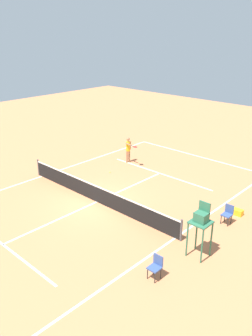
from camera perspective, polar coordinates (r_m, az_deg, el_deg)
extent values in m
plane|color=#D37A4C|center=(19.09, -4.80, -5.54)|extent=(60.00, 60.00, 0.00)
cube|color=white|center=(26.33, 11.64, 1.93)|extent=(10.40, 0.10, 0.01)
cube|color=white|center=(16.10, 8.04, -11.30)|extent=(0.10, 20.19, 0.01)
cube|color=white|center=(22.88, -13.62, -1.32)|extent=(0.10, 20.19, 0.01)
cube|color=white|center=(22.80, 5.55, -0.86)|extent=(7.80, 0.10, 0.01)
cube|color=white|center=(16.43, -19.55, -11.73)|extent=(7.80, 0.10, 0.01)
cube|color=white|center=(19.08, -4.80, -5.53)|extent=(0.10, 11.10, 0.01)
cylinder|color=#4C4C51|center=(15.67, 9.04, -10.05)|extent=(0.10, 0.10, 1.07)
cylinder|color=#4C4C51|center=(22.92, -14.16, 0.11)|extent=(0.10, 0.10, 1.07)
cube|color=black|center=(18.88, -4.84, -4.31)|extent=(11.00, 0.03, 0.91)
cube|color=white|center=(18.68, -4.89, -3.00)|extent=(11.00, 0.04, 0.06)
cylinder|color=#9E704C|center=(24.51, 0.53, 1.94)|extent=(0.12, 0.12, 0.85)
cylinder|color=#9E704C|center=(24.40, 0.16, 1.84)|extent=(0.12, 0.12, 0.85)
cylinder|color=yellow|center=(24.21, 0.35, 3.57)|extent=(0.28, 0.28, 0.66)
sphere|color=#9E704C|center=(24.05, 0.35, 4.75)|extent=(0.24, 0.24, 0.24)
cylinder|color=#9E704C|center=(24.31, 0.69, 3.74)|extent=(0.09, 0.09, 0.59)
cylinder|color=#9E704C|center=(23.80, 0.43, 3.90)|extent=(0.60, 0.19, 0.09)
cylinder|color=black|center=(23.48, 1.07, 3.64)|extent=(0.26, 0.08, 0.04)
ellipsoid|color=red|center=(23.27, 1.51, 3.47)|extent=(0.36, 0.33, 0.04)
sphere|color=#CCE033|center=(22.77, -2.65, -0.72)|extent=(0.07, 0.07, 0.07)
cylinder|color=#2D6B4C|center=(14.35, 12.35, -12.45)|extent=(0.07, 0.07, 1.55)
cylinder|color=#2D6B4C|center=(14.65, 9.98, -11.49)|extent=(0.07, 0.07, 1.55)
cylinder|color=#2D6B4C|center=(14.87, 13.79, -11.26)|extent=(0.07, 0.07, 1.55)
cylinder|color=#2D6B4C|center=(15.16, 11.47, -10.37)|extent=(0.07, 0.07, 1.55)
cube|color=#2D6B4C|center=(14.34, 12.15, -8.68)|extent=(0.80, 0.80, 0.06)
cube|color=#2D6B4C|center=(14.22, 12.22, -7.88)|extent=(0.50, 0.44, 0.40)
cube|color=#2D6B4C|center=(14.21, 12.76, -6.35)|extent=(0.50, 0.06, 0.50)
cylinder|color=#262626|center=(13.45, 4.75, -17.54)|extent=(0.04, 0.04, 0.45)
cylinder|color=#262626|center=(13.61, 3.54, -16.92)|extent=(0.04, 0.04, 0.45)
cylinder|color=#262626|center=(13.67, 5.71, -16.83)|extent=(0.04, 0.04, 0.45)
cylinder|color=#262626|center=(13.83, 4.51, -16.24)|extent=(0.04, 0.04, 0.45)
cube|color=#38518C|center=(13.48, 4.66, -16.03)|extent=(0.44, 0.44, 0.06)
cube|color=#38518C|center=(13.47, 5.30, -14.76)|extent=(0.44, 0.04, 0.44)
cylinder|color=#262626|center=(17.37, 16.33, -8.53)|extent=(0.04, 0.04, 0.45)
cylinder|color=#262626|center=(17.50, 15.30, -8.17)|extent=(0.04, 0.04, 0.45)
cylinder|color=#262626|center=(17.65, 16.86, -8.08)|extent=(0.04, 0.04, 0.45)
cylinder|color=#262626|center=(17.77, 15.85, -7.73)|extent=(0.04, 0.04, 0.45)
cube|color=#38518C|center=(17.45, 16.17, -7.40)|extent=(0.44, 0.44, 0.06)
cube|color=#38518C|center=(17.51, 16.60, -6.41)|extent=(0.44, 0.04, 0.44)
cube|color=yellow|center=(18.62, 17.48, -6.78)|extent=(0.76, 0.32, 0.30)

